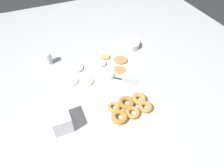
% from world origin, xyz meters
% --- Properties ---
extents(ground_plane, '(3.00, 3.00, 0.00)m').
position_xyz_m(ground_plane, '(0.00, 0.00, 0.00)').
color(ground_plane, '#B2B5BA').
extents(pancake_0, '(0.09, 0.09, 0.02)m').
position_xyz_m(pancake_0, '(0.05, 0.18, 0.01)').
color(pancake_0, silver).
rests_on(pancake_0, ground_plane).
extents(pancake_1, '(0.11, 0.11, 0.01)m').
position_xyz_m(pancake_1, '(0.23, 0.16, 0.01)').
color(pancake_1, '#B27F42').
rests_on(pancake_1, ground_plane).
extents(pancake_2, '(0.12, 0.12, 0.01)m').
position_xyz_m(pancake_2, '(-0.16, 0.21, 0.01)').
color(pancake_2, beige).
rests_on(pancake_2, ground_plane).
extents(pancake_3, '(0.09, 0.09, 0.01)m').
position_xyz_m(pancake_3, '(0.17, 0.05, 0.00)').
color(pancake_3, '#B27F42').
rests_on(pancake_3, ground_plane).
extents(pancake_4, '(0.09, 0.09, 0.01)m').
position_xyz_m(pancake_4, '(-0.13, 0.02, 0.01)').
color(pancake_4, beige).
rests_on(pancake_4, ground_plane).
extents(pancake_5, '(0.08, 0.08, 0.01)m').
position_xyz_m(pancake_5, '(0.12, 0.25, 0.01)').
color(pancake_5, tan).
rests_on(pancake_5, ground_plane).
extents(pancake_6, '(0.11, 0.11, 0.01)m').
position_xyz_m(pancake_6, '(0.06, 0.03, 0.01)').
color(pancake_6, beige).
rests_on(pancake_6, ground_plane).
extents(pancake_7, '(0.10, 0.10, 0.01)m').
position_xyz_m(pancake_7, '(-0.24, 0.07, 0.01)').
color(pancake_7, beige).
rests_on(pancake_7, ground_plane).
extents(donut_tray, '(0.32, 0.20, 0.04)m').
position_xyz_m(donut_tray, '(0.07, -0.35, 0.02)').
color(donut_tray, '#ADAFB5').
rests_on(donut_tray, ground_plane).
extents(batter_bowl, '(0.18, 0.18, 0.06)m').
position_xyz_m(batter_bowl, '(0.40, 0.31, 0.03)').
color(batter_bowl, white).
rests_on(batter_bowl, ground_plane).
extents(container_stack, '(0.12, 0.16, 0.13)m').
position_xyz_m(container_stack, '(-0.39, -0.29, 0.06)').
color(container_stack, white).
rests_on(container_stack, ground_plane).
extents(paper_cup, '(0.06, 0.06, 0.10)m').
position_xyz_m(paper_cup, '(-0.35, 0.37, 0.05)').
color(paper_cup, white).
rests_on(paper_cup, ground_plane).
extents(spatula, '(0.24, 0.21, 0.01)m').
position_xyz_m(spatula, '(0.16, -0.08, 0.00)').
color(spatula, black).
rests_on(spatula, ground_plane).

